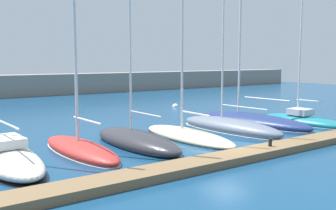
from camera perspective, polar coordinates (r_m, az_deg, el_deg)
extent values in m
plane|color=navy|center=(22.22, 8.68, -6.70)|extent=(120.00, 120.00, 0.00)
cube|color=brown|center=(20.88, 12.35, -7.10)|extent=(30.50, 1.61, 0.39)
cube|color=gray|center=(58.28, -20.18, 2.79)|extent=(108.00, 3.38, 3.04)
ellipsoid|color=silver|center=(20.82, -23.57, -7.11)|extent=(3.27, 9.41, 1.19)
ellipsoid|color=black|center=(20.90, -23.52, -8.00)|extent=(3.31, 9.50, 0.12)
cylinder|color=silver|center=(19.40, -22.95, -2.62)|extent=(0.32, 3.73, 0.10)
cube|color=silver|center=(20.29, -23.40, -5.07)|extent=(1.82, 2.19, 0.45)
ellipsoid|color=#B72D28|center=(21.80, -13.00, -6.48)|extent=(2.59, 7.94, 0.94)
ellipsoid|color=silver|center=(21.85, -12.99, -6.97)|extent=(2.61, 8.02, 0.12)
cylinder|color=silver|center=(20.64, -12.02, -2.27)|extent=(0.28, 3.13, 0.12)
ellipsoid|color=#2D2D33|center=(23.10, -4.78, -5.42)|extent=(2.89, 8.27, 1.27)
cylinder|color=silver|center=(22.00, -3.49, -1.32)|extent=(0.21, 3.21, 0.09)
ellipsoid|color=beige|center=(25.33, 2.91, -4.66)|extent=(2.72, 8.59, 0.88)
ellipsoid|color=black|center=(25.36, 2.91, -4.90)|extent=(2.75, 8.67, 0.12)
cylinder|color=silver|center=(24.50, 4.01, -1.25)|extent=(0.13, 2.85, 0.11)
ellipsoid|color=slate|center=(28.19, 9.20, -3.23)|extent=(3.24, 9.12, 1.25)
ellipsoid|color=silver|center=(28.23, 9.19, -3.78)|extent=(3.27, 9.21, 0.12)
cylinder|color=silver|center=(27.18, 11.24, -0.32)|extent=(0.44, 3.89, 0.09)
ellipsoid|color=navy|center=(31.64, 12.55, -2.32)|extent=(3.91, 10.71, 1.18)
ellipsoid|color=silver|center=(31.68, 12.54, -2.70)|extent=(3.95, 10.81, 0.12)
cylinder|color=silver|center=(32.34, 10.76, 12.33)|extent=(0.17, 0.17, 15.04)
cylinder|color=silver|center=(30.69, 14.47, 0.87)|extent=(0.50, 4.13, 0.12)
ellipsoid|color=#19707F|center=(32.90, 19.40, -2.28)|extent=(2.71, 7.42, 1.00)
ellipsoid|color=silver|center=(32.92, 19.38, -2.57)|extent=(2.73, 7.50, 0.12)
cylinder|color=silver|center=(32.85, 19.28, 10.68)|extent=(0.13, 0.13, 13.82)
cylinder|color=silver|center=(32.39, 20.31, 0.63)|extent=(0.18, 2.26, 0.09)
cube|color=silver|center=(32.89, 19.18, -0.95)|extent=(1.58, 1.73, 0.50)
sphere|color=white|center=(42.08, 1.11, -0.25)|extent=(0.68, 0.68, 0.68)
cylinder|color=black|center=(21.89, 15.03, -5.42)|extent=(0.20, 0.20, 0.44)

